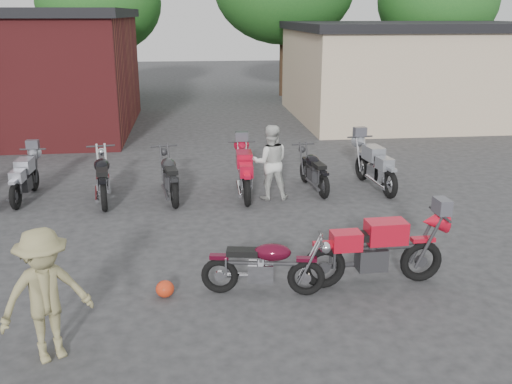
{
  "coord_description": "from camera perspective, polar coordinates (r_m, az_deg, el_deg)",
  "views": [
    {
      "loc": [
        -0.82,
        -7.57,
        4.12
      ],
      "look_at": [
        0.36,
        2.59,
        0.9
      ],
      "focal_mm": 40.0,
      "sensor_mm": 36.0,
      "label": 1
    }
  ],
  "objects": [
    {
      "name": "tree_1",
      "position": [
        29.86,
        -15.27,
        16.08
      ],
      "size": [
        5.92,
        5.92,
        7.4
      ],
      "primitive_type": null,
      "color": "#13491A",
      "rests_on": "ground"
    },
    {
      "name": "tree_3",
      "position": [
        32.23,
        17.54,
        16.13
      ],
      "size": [
        6.08,
        6.08,
        7.6
      ],
      "primitive_type": null,
      "color": "#13491A",
      "rests_on": "ground"
    },
    {
      "name": "row_bike_3",
      "position": [
        13.27,
        -8.65,
        1.83
      ],
      "size": [
        0.97,
        2.1,
        1.17
      ],
      "primitive_type": null,
      "rotation": [
        0.0,
        0.0,
        1.73
      ],
      "color": "black",
      "rests_on": "ground"
    },
    {
      "name": "vintage_motorcycle",
      "position": [
        8.65,
        0.93,
        -7.05
      ],
      "size": [
        1.89,
        0.9,
        1.05
      ],
      "primitive_type": null,
      "rotation": [
        0.0,
        0.0,
        -0.17
      ],
      "color": "#46081A",
      "rests_on": "ground"
    },
    {
      "name": "ground",
      "position": [
        8.65,
        -0.4,
        -10.94
      ],
      "size": [
        90.0,
        90.0,
        0.0
      ],
      "primitive_type": "plane",
      "color": "#2B2B2D"
    },
    {
      "name": "person_tan",
      "position": [
        7.44,
        -20.31,
        -9.69
      ],
      "size": [
        1.28,
        1.09,
        1.72
      ],
      "primitive_type": "imported",
      "rotation": [
        0.0,
        0.0,
        0.49
      ],
      "color": "#877F54",
      "rests_on": "ground"
    },
    {
      "name": "row_bike_1",
      "position": [
        14.07,
        -22.17,
        1.49
      ],
      "size": [
        0.69,
        1.93,
        1.11
      ],
      "primitive_type": null,
      "rotation": [
        0.0,
        0.0,
        1.54
      ],
      "color": "#92939F",
      "rests_on": "ground"
    },
    {
      "name": "tree_2",
      "position": [
        29.96,
        2.78,
        17.99
      ],
      "size": [
        7.04,
        7.04,
        8.8
      ],
      "primitive_type": null,
      "color": "#13491A",
      "rests_on": "ground"
    },
    {
      "name": "row_bike_4",
      "position": [
        13.3,
        -1.15,
        2.19
      ],
      "size": [
        0.75,
        2.13,
        1.23
      ],
      "primitive_type": null,
      "rotation": [
        0.0,
        0.0,
        1.54
      ],
      "color": "red",
      "rests_on": "ground"
    },
    {
      "name": "stucco_building",
      "position": [
        24.53,
        16.07,
        11.27
      ],
      "size": [
        10.0,
        8.0,
        3.5
      ],
      "primitive_type": "cube",
      "color": "tan",
      "rests_on": "ground"
    },
    {
      "name": "row_bike_6",
      "position": [
        14.14,
        11.83,
        2.76
      ],
      "size": [
        0.97,
        2.2,
        1.24
      ],
      "primitive_type": null,
      "rotation": [
        0.0,
        0.0,
        1.7
      ],
      "color": "gray",
      "rests_on": "ground"
    },
    {
      "name": "person_light",
      "position": [
        13.01,
        1.45,
        2.99
      ],
      "size": [
        0.87,
        0.7,
        1.73
      ],
      "primitive_type": "imported",
      "rotation": [
        0.0,
        0.0,
        3.09
      ],
      "color": "silver",
      "rests_on": "ground"
    },
    {
      "name": "row_bike_5",
      "position": [
        13.82,
        5.79,
        2.37
      ],
      "size": [
        0.85,
        1.92,
        1.08
      ],
      "primitive_type": null,
      "rotation": [
        0.0,
        0.0,
        1.7
      ],
      "color": "black",
      "rests_on": "ground"
    },
    {
      "name": "row_bike_2",
      "position": [
        13.4,
        -15.09,
        1.66
      ],
      "size": [
        0.98,
        2.16,
        1.21
      ],
      "primitive_type": null,
      "rotation": [
        0.0,
        0.0,
        1.72
      ],
      "color": "black",
      "rests_on": "ground"
    },
    {
      "name": "sportbike",
      "position": [
        9.11,
        12.0,
        -5.41
      ],
      "size": [
        2.22,
        0.8,
        1.27
      ],
      "primitive_type": null,
      "rotation": [
        0.0,
        0.0,
        0.03
      ],
      "color": "red",
      "rests_on": "ground"
    },
    {
      "name": "helmet",
      "position": [
        8.85,
        -9.09,
        -9.54
      ],
      "size": [
        0.3,
        0.3,
        0.26
      ],
      "primitive_type": "ellipsoid",
      "rotation": [
        0.0,
        0.0,
        0.07
      ],
      "color": "red",
      "rests_on": "ground"
    }
  ]
}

